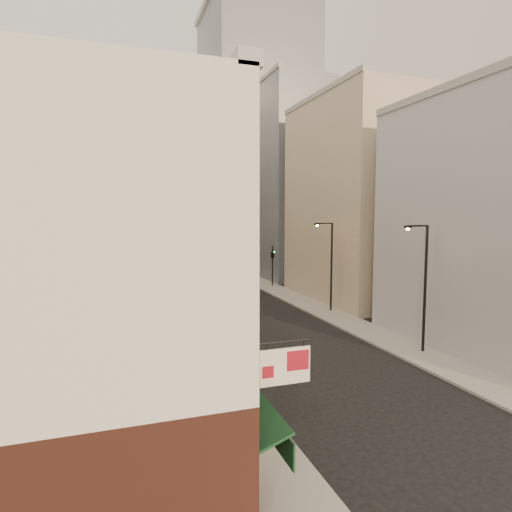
{
  "coord_description": "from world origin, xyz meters",
  "views": [
    {
      "loc": [
        -11.25,
        -8.32,
        8.59
      ],
      "look_at": [
        -2.07,
        18.75,
        5.88
      ],
      "focal_mm": 30.0,
      "sensor_mm": 36.0,
      "label": 1
    }
  ],
  "objects_px": {
    "clock_tower": "(157,176)",
    "white_tower": "(219,166)",
    "streetlamp_near": "(423,281)",
    "traffic_light_right": "(272,255)",
    "streetlamp_far": "(245,242)",
    "streetlamp_mid": "(330,261)"
  },
  "relations": [
    {
      "from": "streetlamp_near",
      "to": "streetlamp_far",
      "type": "relative_size",
      "value": 0.94
    },
    {
      "from": "clock_tower",
      "to": "streetlamp_near",
      "type": "height_order",
      "value": "clock_tower"
    },
    {
      "from": "white_tower",
      "to": "streetlamp_far",
      "type": "xyz_separation_m",
      "value": [
        -3.73,
        -29.79,
        -13.72
      ]
    },
    {
      "from": "streetlamp_mid",
      "to": "streetlamp_far",
      "type": "bearing_deg",
      "value": 76.56
    },
    {
      "from": "clock_tower",
      "to": "traffic_light_right",
      "type": "bearing_deg",
      "value": -81.37
    },
    {
      "from": "clock_tower",
      "to": "white_tower",
      "type": "distance_m",
      "value": 17.83
    },
    {
      "from": "streetlamp_mid",
      "to": "streetlamp_near",
      "type": "bearing_deg",
      "value": -105.82
    },
    {
      "from": "clock_tower",
      "to": "streetlamp_near",
      "type": "distance_m",
      "value": 80.5
    },
    {
      "from": "white_tower",
      "to": "streetlamp_far",
      "type": "bearing_deg",
      "value": -97.13
    },
    {
      "from": "white_tower",
      "to": "traffic_light_right",
      "type": "bearing_deg",
      "value": -94.44
    },
    {
      "from": "clock_tower",
      "to": "traffic_light_right",
      "type": "distance_m",
      "value": 55.0
    },
    {
      "from": "clock_tower",
      "to": "streetlamp_mid",
      "type": "height_order",
      "value": "clock_tower"
    },
    {
      "from": "white_tower",
      "to": "streetlamp_mid",
      "type": "height_order",
      "value": "white_tower"
    },
    {
      "from": "streetlamp_near",
      "to": "streetlamp_mid",
      "type": "xyz_separation_m",
      "value": [
        0.15,
        12.11,
        -0.03
      ]
    },
    {
      "from": "streetlamp_near",
      "to": "traffic_light_right",
      "type": "xyz_separation_m",
      "value": [
        0.2,
        26.4,
        -0.69
      ]
    },
    {
      "from": "clock_tower",
      "to": "streetlamp_far",
      "type": "bearing_deg",
      "value": -80.57
    },
    {
      "from": "clock_tower",
      "to": "streetlamp_mid",
      "type": "bearing_deg",
      "value": -83.23
    },
    {
      "from": "clock_tower",
      "to": "streetlamp_far",
      "type": "distance_m",
      "value": 46.18
    },
    {
      "from": "clock_tower",
      "to": "traffic_light_right",
      "type": "relative_size",
      "value": 8.98
    },
    {
      "from": "traffic_light_right",
      "to": "white_tower",
      "type": "bearing_deg",
      "value": -109.12
    },
    {
      "from": "clock_tower",
      "to": "white_tower",
      "type": "bearing_deg",
      "value": -51.84
    },
    {
      "from": "clock_tower",
      "to": "streetlamp_near",
      "type": "bearing_deg",
      "value": -84.37
    }
  ]
}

